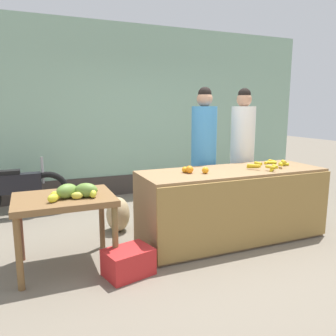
{
  "coord_description": "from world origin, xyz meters",
  "views": [
    {
      "loc": [
        -1.79,
        -3.32,
        1.59
      ],
      "look_at": [
        -0.34,
        0.15,
        0.91
      ],
      "focal_mm": 35.7,
      "sensor_mm": 36.0,
      "label": 1
    }
  ],
  "objects_px": {
    "vendor_woman_blue_shirt": "(204,156)",
    "vendor_woman_white_shirt": "(242,153)",
    "parked_motorcycle": "(12,191)",
    "produce_crate": "(128,262)",
    "produce_sack": "(118,214)"
  },
  "relations": [
    {
      "from": "vendor_woman_blue_shirt",
      "to": "vendor_woman_white_shirt",
      "type": "xyz_separation_m",
      "value": [
        0.64,
        0.02,
        0.0
      ]
    },
    {
      "from": "parked_motorcycle",
      "to": "vendor_woman_white_shirt",
      "type": "bearing_deg",
      "value": -21.56
    },
    {
      "from": "vendor_woman_white_shirt",
      "to": "parked_motorcycle",
      "type": "distance_m",
      "value": 3.37
    },
    {
      "from": "vendor_woman_blue_shirt",
      "to": "produce_crate",
      "type": "distance_m",
      "value": 1.92
    },
    {
      "from": "parked_motorcycle",
      "to": "vendor_woman_blue_shirt",
      "type": "bearing_deg",
      "value": -26.87
    },
    {
      "from": "vendor_woman_blue_shirt",
      "to": "vendor_woman_white_shirt",
      "type": "distance_m",
      "value": 0.64
    },
    {
      "from": "vendor_woman_white_shirt",
      "to": "produce_crate",
      "type": "relative_size",
      "value": 4.23
    },
    {
      "from": "vendor_woman_blue_shirt",
      "to": "produce_crate",
      "type": "bearing_deg",
      "value": -142.51
    },
    {
      "from": "vendor_woman_blue_shirt",
      "to": "produce_sack",
      "type": "relative_size",
      "value": 4.14
    },
    {
      "from": "vendor_woman_blue_shirt",
      "to": "produce_crate",
      "type": "height_order",
      "value": "vendor_woman_blue_shirt"
    },
    {
      "from": "vendor_woman_white_shirt",
      "to": "produce_crate",
      "type": "xyz_separation_m",
      "value": [
        -2.02,
        -1.08,
        -0.81
      ]
    },
    {
      "from": "vendor_woman_blue_shirt",
      "to": "parked_motorcycle",
      "type": "relative_size",
      "value": 1.16
    },
    {
      "from": "produce_crate",
      "to": "produce_sack",
      "type": "height_order",
      "value": "produce_sack"
    },
    {
      "from": "vendor_woman_white_shirt",
      "to": "produce_sack",
      "type": "distance_m",
      "value": 1.96
    },
    {
      "from": "parked_motorcycle",
      "to": "produce_crate",
      "type": "distance_m",
      "value": 2.56
    }
  ]
}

